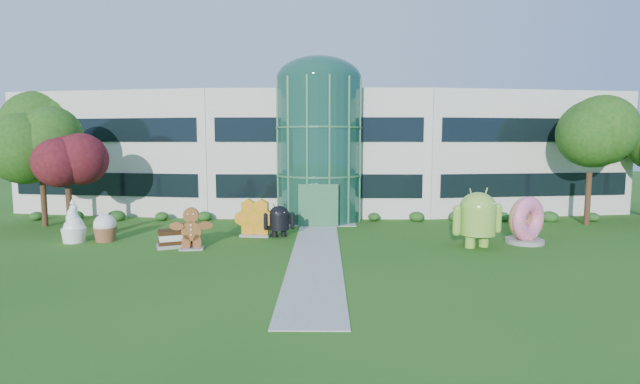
# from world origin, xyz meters

# --- Properties ---
(ground) EXTENTS (140.00, 140.00, 0.00)m
(ground) POSITION_xyz_m (0.00, 0.00, 0.00)
(ground) COLOR #215114
(ground) RESTS_ON ground
(building) EXTENTS (46.00, 15.00, 9.30)m
(building) POSITION_xyz_m (0.00, 18.00, 4.65)
(building) COLOR beige
(building) RESTS_ON ground
(atrium) EXTENTS (6.00, 6.00, 9.80)m
(atrium) POSITION_xyz_m (0.00, 12.00, 4.90)
(atrium) COLOR #194738
(atrium) RESTS_ON ground
(walkway) EXTENTS (2.40, 20.00, 0.04)m
(walkway) POSITION_xyz_m (0.00, 2.00, 0.02)
(walkway) COLOR #9E9E93
(walkway) RESTS_ON ground
(tree_red) EXTENTS (4.00, 4.00, 6.00)m
(tree_red) POSITION_xyz_m (-15.50, 7.50, 3.00)
(tree_red) COLOR #3F0C14
(tree_red) RESTS_ON ground
(trees_backdrop) EXTENTS (52.00, 8.00, 8.40)m
(trees_backdrop) POSITION_xyz_m (0.00, 13.00, 4.20)
(trees_backdrop) COLOR #194511
(trees_backdrop) RESTS_ON ground
(android_green) EXTENTS (3.48, 2.83, 3.42)m
(android_green) POSITION_xyz_m (8.42, 3.10, 1.71)
(android_green) COLOR #81B73A
(android_green) RESTS_ON ground
(android_black) EXTENTS (2.12, 1.66, 2.14)m
(android_black) POSITION_xyz_m (-2.23, 5.70, 1.07)
(android_black) COLOR black
(android_black) RESTS_ON ground
(donut) EXTENTS (2.76, 2.37, 2.61)m
(donut) POSITION_xyz_m (11.35, 4.10, 1.30)
(donut) COLOR #FF618A
(donut) RESTS_ON ground
(gingerbread) EXTENTS (2.49, 1.24, 2.20)m
(gingerbread) POSITION_xyz_m (-6.41, 2.42, 1.10)
(gingerbread) COLOR brown
(gingerbread) RESTS_ON ground
(ice_cream_sandwich) EXTENTS (2.34, 1.78, 0.93)m
(ice_cream_sandwich) POSITION_xyz_m (-7.31, 2.98, 0.47)
(ice_cream_sandwich) COLOR black
(ice_cream_sandwich) RESTS_ON ground
(honeycomb) EXTENTS (2.62, 1.16, 1.99)m
(honeycomb) POSITION_xyz_m (-3.64, 5.78, 1.00)
(honeycomb) COLOR orange
(honeycomb) RESTS_ON ground
(froyo) EXTENTS (1.76, 1.76, 2.38)m
(froyo) POSITION_xyz_m (-13.40, 4.08, 1.19)
(froyo) COLOR white
(froyo) RESTS_ON ground
(cupcake) EXTENTS (1.39, 1.39, 1.54)m
(cupcake) POSITION_xyz_m (-11.79, 4.33, 0.77)
(cupcake) COLOR white
(cupcake) RESTS_ON ground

